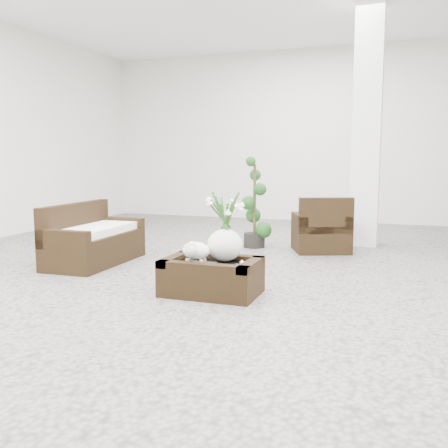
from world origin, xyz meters
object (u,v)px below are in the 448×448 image
(loveseat, at_px, (95,234))
(topiary, at_px, (255,203))
(coffee_table, at_px, (212,278))
(armchair, at_px, (321,224))

(loveseat, distance_m, topiary, 2.37)
(coffee_table, xyz_separation_m, topiary, (-0.34, 2.65, 0.49))
(coffee_table, height_order, loveseat, loveseat)
(coffee_table, relative_size, loveseat, 0.65)
(topiary, bearing_deg, coffee_table, -82.62)
(coffee_table, relative_size, topiary, 0.69)
(armchair, bearing_deg, loveseat, 13.93)
(armchair, height_order, loveseat, armchair)
(coffee_table, bearing_deg, loveseat, 155.24)
(topiary, bearing_deg, loveseat, -130.96)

